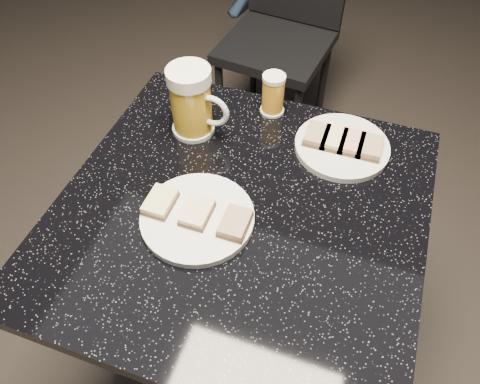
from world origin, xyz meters
name	(u,v)px	position (x,y,z in m)	size (l,w,h in m)	color
floor	(240,356)	(0.00, 0.00, 0.00)	(6.00, 6.00, 0.00)	black
plate_large	(197,218)	(-0.07, -0.05, 0.76)	(0.22, 0.22, 0.01)	white
plate_small	(342,146)	(0.15, 0.23, 0.76)	(0.20, 0.20, 0.01)	silver
table	(240,273)	(0.00, 0.00, 0.51)	(0.70, 0.70, 0.75)	black
beer_mug	(192,102)	(-0.17, 0.18, 0.83)	(0.14, 0.09, 0.16)	silver
beer_tumbler	(273,94)	(-0.03, 0.30, 0.80)	(0.06, 0.06, 0.10)	silver
chair	(283,27)	(-0.21, 1.09, 0.50)	(0.43, 0.43, 0.86)	black
canapes_on_plate_large	(197,212)	(-0.07, -0.05, 0.77)	(0.20, 0.07, 0.02)	#4C3521
canapes_on_plate_small	(343,141)	(0.15, 0.23, 0.77)	(0.16, 0.07, 0.02)	#4C3521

